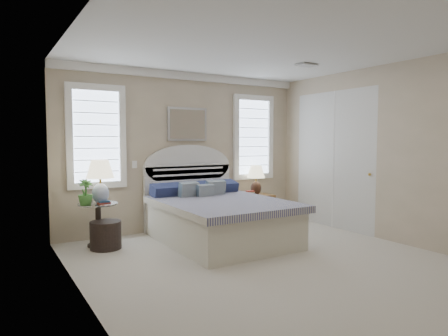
% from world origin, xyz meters
% --- Properties ---
extents(floor, '(4.50, 5.00, 0.01)m').
position_xyz_m(floor, '(0.00, 0.00, 0.00)').
color(floor, beige).
rests_on(floor, ground).
extents(ceiling, '(4.50, 5.00, 0.01)m').
position_xyz_m(ceiling, '(0.00, 0.00, 2.70)').
color(ceiling, silver).
rests_on(ceiling, wall_back).
extents(wall_back, '(4.50, 0.02, 2.70)m').
position_xyz_m(wall_back, '(0.00, 2.50, 1.35)').
color(wall_back, tan).
rests_on(wall_back, floor).
extents(wall_left, '(0.02, 5.00, 2.70)m').
position_xyz_m(wall_left, '(-2.25, 0.00, 1.35)').
color(wall_left, tan).
rests_on(wall_left, floor).
extents(wall_right, '(0.02, 5.00, 2.70)m').
position_xyz_m(wall_right, '(2.25, 0.00, 1.35)').
color(wall_right, tan).
rests_on(wall_right, floor).
extents(crown_molding, '(4.50, 0.08, 0.12)m').
position_xyz_m(crown_molding, '(0.00, 2.46, 2.64)').
color(crown_molding, white).
rests_on(crown_molding, wall_back).
extents(hvac_vent, '(0.30, 0.20, 0.02)m').
position_xyz_m(hvac_vent, '(1.20, 0.80, 2.68)').
color(hvac_vent, '#B2B2B2').
rests_on(hvac_vent, ceiling).
extents(switch_plate, '(0.08, 0.01, 0.12)m').
position_xyz_m(switch_plate, '(-0.95, 2.48, 1.15)').
color(switch_plate, white).
rests_on(switch_plate, wall_back).
extents(window_left, '(0.90, 0.06, 1.60)m').
position_xyz_m(window_left, '(-1.55, 2.48, 1.60)').
color(window_left, silver).
rests_on(window_left, wall_back).
extents(window_right, '(0.90, 0.06, 1.60)m').
position_xyz_m(window_right, '(1.40, 2.48, 1.60)').
color(window_right, silver).
rests_on(window_right, wall_back).
extents(painting, '(0.74, 0.04, 0.58)m').
position_xyz_m(painting, '(0.00, 2.46, 1.82)').
color(painting, silver).
rests_on(painting, wall_back).
extents(closet_door, '(0.02, 1.80, 2.40)m').
position_xyz_m(closet_door, '(2.23, 1.20, 1.20)').
color(closet_door, silver).
rests_on(closet_door, floor).
extents(bed, '(1.72, 2.28, 1.47)m').
position_xyz_m(bed, '(0.00, 1.46, 0.39)').
color(bed, silver).
rests_on(bed, floor).
extents(side_table_left, '(0.56, 0.56, 0.63)m').
position_xyz_m(side_table_left, '(-1.65, 2.05, 0.39)').
color(side_table_left, black).
rests_on(side_table_left, floor).
extents(nightstand_right, '(0.50, 0.40, 0.53)m').
position_xyz_m(nightstand_right, '(1.30, 2.15, 0.39)').
color(nightstand_right, olive).
rests_on(nightstand_right, floor).
extents(floor_pot, '(0.56, 0.56, 0.40)m').
position_xyz_m(floor_pot, '(-1.60, 1.84, 0.20)').
color(floor_pot, black).
rests_on(floor_pot, floor).
extents(lamp_left, '(0.51, 0.51, 0.64)m').
position_xyz_m(lamp_left, '(-1.62, 2.03, 1.02)').
color(lamp_left, white).
rests_on(lamp_left, side_table_left).
extents(lamp_right, '(0.36, 0.36, 0.55)m').
position_xyz_m(lamp_right, '(1.29, 2.22, 0.86)').
color(lamp_right, black).
rests_on(lamp_right, nightstand_right).
extents(potted_plant, '(0.24, 0.24, 0.37)m').
position_xyz_m(potted_plant, '(-1.85, 1.94, 0.81)').
color(potted_plant, '#327D37').
rests_on(potted_plant, side_table_left).
extents(books_left, '(0.18, 0.14, 0.04)m').
position_xyz_m(books_left, '(-1.59, 1.95, 0.65)').
color(books_left, '#A53429').
rests_on(books_left, side_table_left).
extents(books_right, '(0.20, 0.16, 0.09)m').
position_xyz_m(books_right, '(1.10, 2.14, 0.57)').
color(books_right, '#A53429').
rests_on(books_right, nightstand_right).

